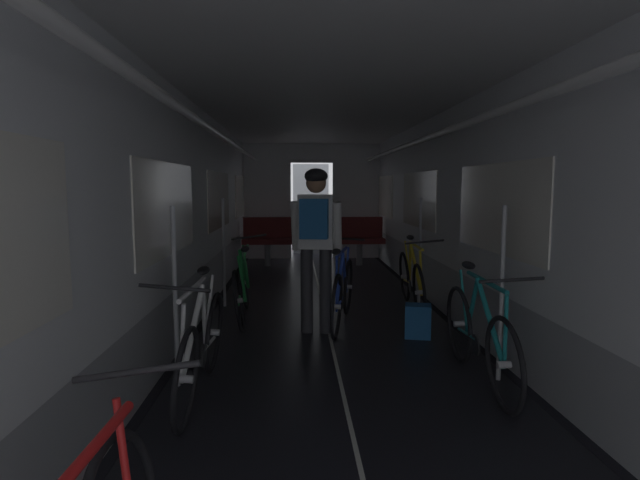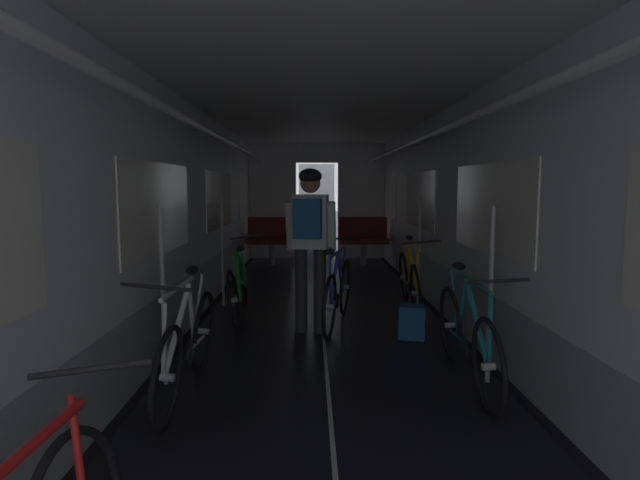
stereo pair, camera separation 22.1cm
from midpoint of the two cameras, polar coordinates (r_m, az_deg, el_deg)
name	(u,v)px [view 2 (the right image)]	position (r m, az deg, el deg)	size (l,w,h in m)	color
train_car_shell	(323,172)	(5.30, 1.56, 7.79)	(3.14, 12.34, 2.57)	black
bench_seat_far_left	(272,236)	(9.84, -4.89, 0.41)	(0.98, 0.51, 0.95)	gray
bench_seat_far_right	(363,236)	(9.88, 5.58, 0.42)	(0.98, 0.51, 0.95)	gray
bicycle_teal	(467,337)	(4.14, 17.91, -10.45)	(0.44, 1.69, 0.94)	black
bicycle_green	(238,286)	(5.92, -8.25, -5.27)	(0.44, 1.69, 0.96)	black
bicycle_yellow	(410,280)	(6.34, 11.16, -4.54)	(0.44, 1.69, 0.95)	black
bicycle_white	(187,344)	(3.87, -13.28, -11.52)	(0.44, 1.69, 0.95)	black
person_cyclist_aisle	(310,232)	(5.18, 0.07, 0.90)	(0.55, 0.43, 1.73)	#2D2D33
bicycle_blue_in_aisle	(338,292)	(5.57, 3.19, -5.91)	(0.52, 1.66, 0.94)	black
backpack_on_floor	(412,322)	(5.26, 11.65, -9.13)	(0.26, 0.20, 0.34)	#1E5693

